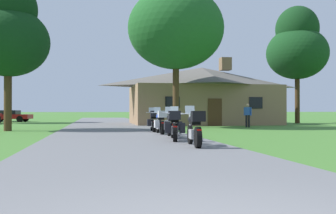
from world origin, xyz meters
The scene contains 13 objects.
ground_plane centered at (0.00, 20.00, 0.00)m, with size 500.00×500.00×0.00m, color #42752D.
asphalt_driveway centered at (0.00, 18.00, 0.03)m, with size 6.40×80.00×0.06m, color slate.
motorcycle_black_nearest_to_camera centered at (1.96, 8.63, 0.62)m, with size 0.66×2.08×1.30m.
motorcycle_black_second_in_row centered at (1.79, 11.00, 0.61)m, with size 0.96×2.07×1.30m.
motorcycle_black_third_in_row centered at (2.04, 12.92, 0.61)m, with size 0.78×2.08×1.30m.
motorcycle_blue_fourth_in_row centered at (1.95, 15.31, 0.61)m, with size 0.72×2.08×1.30m.
motorcycle_red_farthest_in_row centered at (1.90, 17.43, 0.61)m, with size 0.77×2.08×1.30m.
stone_lodge centered at (7.85, 29.56, 2.52)m, with size 12.57×8.16×5.79m.
bystander_blue_shirt_near_lodge centered at (9.34, 22.77, 0.93)m, with size 0.46×0.39×1.67m.
tree_right_of_lodge centered at (17.21, 30.38, 7.14)m, with size 5.64×5.64×10.85m.
tree_left_near centered at (-6.16, 20.70, 5.73)m, with size 4.75×4.75×8.85m.
tree_by_lodge_front centered at (4.29, 23.20, 7.64)m, with size 6.62×6.62×11.98m.
parked_red_sedan_far_left centered at (-9.87, 39.30, 0.64)m, with size 4.43×2.47×1.20m.
Camera 1 is at (-1.09, -3.51, 1.20)m, focal length 42.33 mm.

